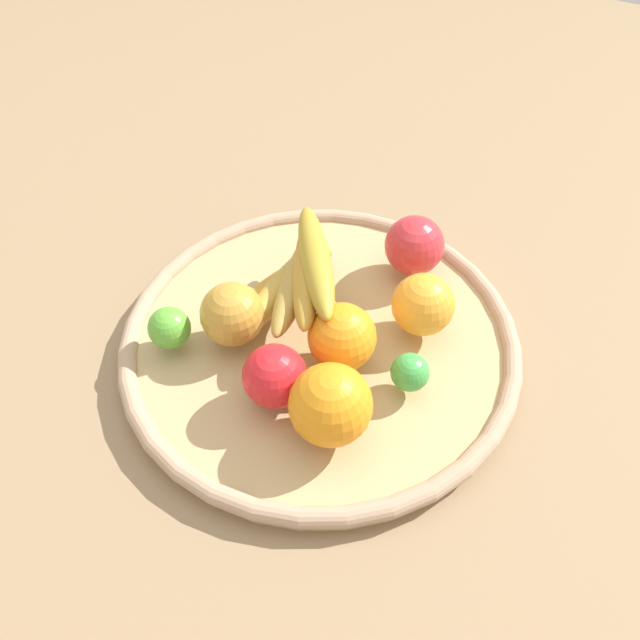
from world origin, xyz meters
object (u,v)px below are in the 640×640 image
Objects in this scene: orange_1 at (423,305)px; apple_0 at (232,314)px; banana_bunch at (296,276)px; orange_0 at (342,337)px; apple_2 at (414,245)px; lime_0 at (410,372)px; orange_2 at (330,405)px; lime_1 at (169,328)px; apple_1 at (271,375)px.

orange_1 is 0.21m from apple_0.
banana_bunch is at bearing 152.98° from apple_0.
orange_0 is 0.17m from apple_2.
lime_0 is 0.10m from orange_2.
banana_bunch is at bearing 140.46° from lime_1.
banana_bunch is 2.24× the size of orange_2.
orange_0 is at bearing 101.64° from apple_0.
orange_2 reaches higher than lime_0.
orange_1 is 0.86× the size of orange_2.
orange_2 is (0.26, 0.02, 0.00)m from apple_2.
lime_1 is 0.28m from orange_1.
lime_1 is 0.15m from banana_bunch.
orange_0 is 1.01× the size of apple_2.
apple_1 is at bearing -12.83° from apple_2.
apple_1 is 0.09m from orange_0.
lime_1 is 0.66× the size of apple_0.
lime_1 is 0.58× the size of orange_2.
lime_1 is at bearing -95.26° from orange_2.
apple_1 is 0.25m from apple_2.
banana_bunch reaches higher than orange_0.
apple_2 reaches higher than lime_0.
lime_0 is (0.05, 0.16, -0.03)m from banana_bunch.
apple_1 is 0.15m from lime_0.
apple_2 is at bearing 167.17° from apple_1.
apple_1 is at bearing 57.46° from apple_0.
apple_0 is at bearing 125.25° from lime_1.
apple_2 reaches higher than orange_1.
apple_2 is 0.26m from orange_2.
apple_0 is (0.08, -0.04, -0.01)m from banana_bunch.
apple_1 is at bearing -97.56° from orange_2.
apple_0 is at bearing -34.41° from apple_2.
apple_0 is (-0.04, 0.06, 0.01)m from lime_1.
apple_1 is 0.19m from orange_1.
orange_0 reaches higher than orange_1.
orange_2 is (0.09, -0.05, 0.02)m from lime_0.
orange_2 is at bearing 19.03° from orange_0.
lime_1 is at bearing -69.87° from orange_0.
apple_0 reaches higher than apple_1.
orange_0 is 0.90× the size of orange_2.
apple_0 is at bearing -58.45° from orange_1.
orange_1 is at bearing 121.55° from apple_0.
apple_2 is at bearing -176.43° from orange_2.
apple_1 is 0.09m from apple_0.
orange_1 reaches higher than apple_1.
apple_1 is at bearing 85.97° from lime_1.
orange_0 is (0.00, -0.08, 0.02)m from lime_0.
orange_0 is (0.09, -0.06, 0.00)m from orange_1.
orange_0 is 0.12m from apple_0.
apple_2 reaches higher than lime_1.
orange_0 and apple_2 have the same top height.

